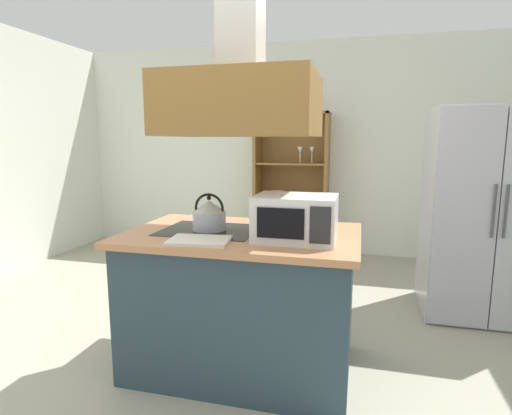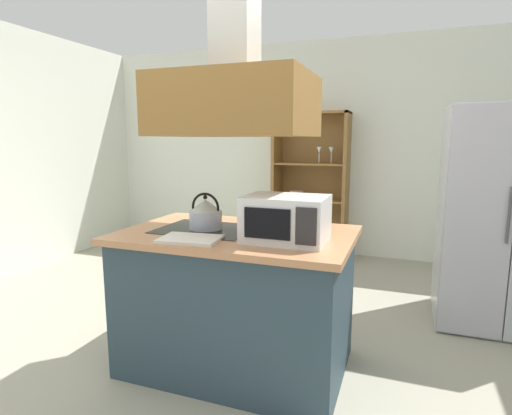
% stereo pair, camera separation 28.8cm
% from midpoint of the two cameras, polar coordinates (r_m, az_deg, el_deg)
% --- Properties ---
extents(ground_plane, '(7.80, 7.80, 0.00)m').
position_cam_midpoint_polar(ground_plane, '(2.95, -1.95, -20.56)').
color(ground_plane, '#9A9784').
extents(wall_back, '(6.00, 0.12, 2.70)m').
position_cam_midpoint_polar(wall_back, '(5.45, 10.05, 7.97)').
color(wall_back, silver).
rests_on(wall_back, ground).
extents(kitchen_island, '(1.45, 0.95, 0.90)m').
position_cam_midpoint_polar(kitchen_island, '(2.71, 0.50, -12.67)').
color(kitchen_island, '#293C48').
rests_on(kitchen_island, ground).
extents(range_hood, '(0.90, 0.70, 1.21)m').
position_cam_midpoint_polar(range_hood, '(2.53, 0.54, 16.39)').
color(range_hood, olive).
extents(refrigerator, '(0.90, 0.77, 1.73)m').
position_cam_midpoint_polar(refrigerator, '(3.81, 33.03, -1.27)').
color(refrigerator, '#B4B4BF').
rests_on(refrigerator, ground).
extents(dish_cabinet, '(0.93, 0.40, 1.81)m').
position_cam_midpoint_polar(dish_cabinet, '(5.28, 9.18, 2.02)').
color(dish_cabinet, olive).
rests_on(dish_cabinet, ground).
extents(kettle, '(0.21, 0.21, 0.24)m').
position_cam_midpoint_polar(kettle, '(2.63, -3.94, -0.93)').
color(kettle, '#ADB6C7').
rests_on(kettle, kitchen_island).
extents(cutting_board, '(0.36, 0.27, 0.02)m').
position_cam_midpoint_polar(cutting_board, '(2.36, -5.74, -4.43)').
color(cutting_board, white).
rests_on(cutting_board, kitchen_island).
extents(microwave, '(0.46, 0.35, 0.26)m').
position_cam_midpoint_polar(microwave, '(2.33, 7.74, -1.58)').
color(microwave, silver).
rests_on(microwave, kitchen_island).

